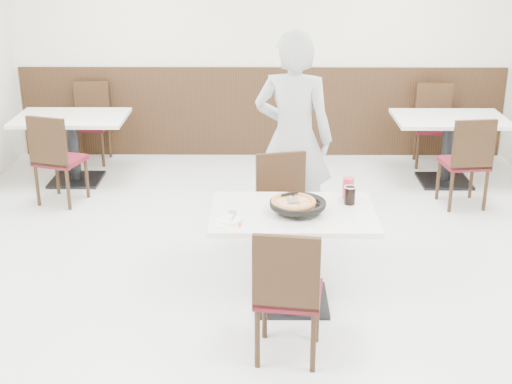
{
  "coord_description": "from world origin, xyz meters",
  "views": [
    {
      "loc": [
        -0.01,
        -5.06,
        2.71
      ],
      "look_at": [
        -0.05,
        -0.3,
        0.92
      ],
      "focal_mm": 50.0,
      "sensor_mm": 36.0,
      "label": 1
    }
  ],
  "objects_px": {
    "pizza": "(293,204)",
    "bg_table_left": "(74,149)",
    "red_cup": "(348,188)",
    "diner_person": "(293,139)",
    "bg_chair_left_near": "(60,158)",
    "cola_glass": "(350,196)",
    "bg_chair_left_far": "(90,124)",
    "side_plate": "(230,220)",
    "bg_chair_right_far": "(434,126)",
    "main_table": "(292,258)",
    "chair_near": "(289,291)",
    "chair_far": "(286,215)",
    "pizza_pan": "(298,207)",
    "bg_table_right": "(447,150)",
    "bg_chair_right_near": "(464,161)"
  },
  "relations": [
    {
      "from": "chair_near",
      "to": "main_table",
      "type": "bearing_deg",
      "value": 93.42
    },
    {
      "from": "main_table",
      "to": "pizza_pan",
      "type": "distance_m",
      "value": 0.42
    },
    {
      "from": "cola_glass",
      "to": "red_cup",
      "type": "relative_size",
      "value": 0.81
    },
    {
      "from": "bg_table_left",
      "to": "bg_chair_right_near",
      "type": "distance_m",
      "value": 4.19
    },
    {
      "from": "chair_far",
      "to": "pizza_pan",
      "type": "height_order",
      "value": "chair_far"
    },
    {
      "from": "main_table",
      "to": "chair_near",
      "type": "height_order",
      "value": "chair_near"
    },
    {
      "from": "pizza",
      "to": "bg_table_left",
      "type": "distance_m",
      "value": 3.62
    },
    {
      "from": "bg_table_left",
      "to": "bg_chair_left_near",
      "type": "relative_size",
      "value": 1.26
    },
    {
      "from": "bg_chair_left_near",
      "to": "bg_chair_right_near",
      "type": "distance_m",
      "value": 4.1
    },
    {
      "from": "main_table",
      "to": "bg_chair_left_near",
      "type": "relative_size",
      "value": 1.26
    },
    {
      "from": "red_cup",
      "to": "diner_person",
      "type": "distance_m",
      "value": 0.99
    },
    {
      "from": "cola_glass",
      "to": "bg_chair_right_far",
      "type": "height_order",
      "value": "bg_chair_right_far"
    },
    {
      "from": "main_table",
      "to": "side_plate",
      "type": "height_order",
      "value": "side_plate"
    },
    {
      "from": "pizza_pan",
      "to": "bg_table_left",
      "type": "xyz_separation_m",
      "value": [
        -2.35,
        2.76,
        -0.42
      ]
    },
    {
      "from": "cola_glass",
      "to": "bg_chair_left_far",
      "type": "distance_m",
      "value": 4.27
    },
    {
      "from": "chair_near",
      "to": "red_cup",
      "type": "height_order",
      "value": "chair_near"
    },
    {
      "from": "bg_chair_left_far",
      "to": "bg_table_right",
      "type": "height_order",
      "value": "bg_chair_left_far"
    },
    {
      "from": "chair_near",
      "to": "bg_table_right",
      "type": "bearing_deg",
      "value": 69.12
    },
    {
      "from": "bg_chair_right_far",
      "to": "main_table",
      "type": "bearing_deg",
      "value": 68.7
    },
    {
      "from": "pizza_pan",
      "to": "bg_table_right",
      "type": "distance_m",
      "value": 3.31
    },
    {
      "from": "red_cup",
      "to": "diner_person",
      "type": "bearing_deg",
      "value": 112.98
    },
    {
      "from": "bg_chair_right_far",
      "to": "diner_person",
      "type": "bearing_deg",
      "value": 57.98
    },
    {
      "from": "red_cup",
      "to": "bg_chair_right_far",
      "type": "distance_m",
      "value": 3.38
    },
    {
      "from": "pizza_pan",
      "to": "bg_table_left",
      "type": "height_order",
      "value": "pizza_pan"
    },
    {
      "from": "diner_person",
      "to": "bg_table_left",
      "type": "height_order",
      "value": "diner_person"
    },
    {
      "from": "cola_glass",
      "to": "bg_chair_right_far",
      "type": "bearing_deg",
      "value": 66.75
    },
    {
      "from": "bg_chair_left_near",
      "to": "bg_chair_right_far",
      "type": "distance_m",
      "value": 4.28
    },
    {
      "from": "chair_near",
      "to": "bg_chair_right_far",
      "type": "xyz_separation_m",
      "value": [
        1.85,
        4.05,
        0.0
      ]
    },
    {
      "from": "cola_glass",
      "to": "bg_table_left",
      "type": "distance_m",
      "value": 3.79
    },
    {
      "from": "chair_far",
      "to": "bg_table_left",
      "type": "relative_size",
      "value": 0.79
    },
    {
      "from": "bg_chair_left_near",
      "to": "bg_table_right",
      "type": "height_order",
      "value": "bg_chair_left_near"
    },
    {
      "from": "side_plate",
      "to": "bg_table_left",
      "type": "height_order",
      "value": "side_plate"
    },
    {
      "from": "pizza_pan",
      "to": "bg_chair_right_far",
      "type": "distance_m",
      "value": 3.82
    },
    {
      "from": "chair_far",
      "to": "side_plate",
      "type": "xyz_separation_m",
      "value": [
        -0.43,
        -0.78,
        0.28
      ]
    },
    {
      "from": "diner_person",
      "to": "chair_near",
      "type": "bearing_deg",
      "value": 99.61
    },
    {
      "from": "chair_near",
      "to": "pizza_pan",
      "type": "distance_m",
      "value": 0.75
    },
    {
      "from": "main_table",
      "to": "diner_person",
      "type": "relative_size",
      "value": 0.63
    },
    {
      "from": "chair_far",
      "to": "bg_chair_right_far",
      "type": "bearing_deg",
      "value": -136.34
    },
    {
      "from": "chair_far",
      "to": "pizza",
      "type": "distance_m",
      "value": 0.7
    },
    {
      "from": "bg_chair_left_far",
      "to": "chair_far",
      "type": "bearing_deg",
      "value": 130.38
    },
    {
      "from": "cola_glass",
      "to": "bg_table_left",
      "type": "height_order",
      "value": "cola_glass"
    },
    {
      "from": "bg_table_left",
      "to": "bg_chair_left_far",
      "type": "height_order",
      "value": "bg_chair_left_far"
    },
    {
      "from": "side_plate",
      "to": "bg_chair_left_far",
      "type": "height_order",
      "value": "bg_chair_left_far"
    },
    {
      "from": "side_plate",
      "to": "bg_chair_right_near",
      "type": "relative_size",
      "value": 0.18
    },
    {
      "from": "bg_table_left",
      "to": "side_plate",
      "type": "bearing_deg",
      "value": -57.48
    },
    {
      "from": "bg_chair_left_near",
      "to": "bg_chair_right_far",
      "type": "height_order",
      "value": "same"
    },
    {
      "from": "pizza_pan",
      "to": "pizza",
      "type": "xyz_separation_m",
      "value": [
        -0.03,
        0.02,
        0.02
      ]
    },
    {
      "from": "bg_table_left",
      "to": "bg_chair_left_near",
      "type": "height_order",
      "value": "bg_chair_left_near"
    },
    {
      "from": "chair_near",
      "to": "bg_chair_right_near",
      "type": "height_order",
      "value": "same"
    },
    {
      "from": "chair_far",
      "to": "diner_person",
      "type": "bearing_deg",
      "value": -110.13
    }
  ]
}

